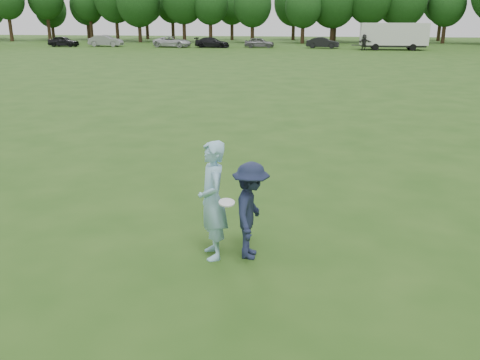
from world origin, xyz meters
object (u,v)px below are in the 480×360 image
(player_far_d, at_px, (364,42))
(car_b, at_px, (106,41))
(car_c, at_px, (172,42))
(car_e, at_px, (259,43))
(defender, at_px, (251,211))
(car_f, at_px, (323,43))
(cargo_trailer, at_px, (394,35))
(thrower, at_px, (212,201))
(car_a, at_px, (63,41))
(car_d, at_px, (212,43))

(player_far_d, relative_size, car_b, 0.42)
(car_c, bearing_deg, car_e, -78.96)
(defender, distance_m, car_c, 62.78)
(player_far_d, height_order, car_f, player_far_d)
(defender, xyz_separation_m, cargo_trailer, (10.38, 58.67, 0.91))
(car_b, bearing_deg, car_c, -93.00)
(thrower, relative_size, player_far_d, 1.09)
(car_c, relative_size, car_e, 1.29)
(car_a, distance_m, car_e, 26.77)
(car_b, distance_m, cargo_trailer, 38.02)
(player_far_d, bearing_deg, car_f, 114.81)
(thrower, distance_m, car_e, 61.17)
(car_f, bearing_deg, defender, -174.49)
(car_b, xyz_separation_m, car_f, (29.43, 0.42, -0.07))
(cargo_trailer, bearing_deg, car_b, 177.28)
(car_d, bearing_deg, defender, -165.34)
(thrower, height_order, car_a, thrower)
(defender, height_order, car_b, defender)
(player_far_d, bearing_deg, car_d, 143.35)
(car_d, bearing_deg, player_far_d, -95.49)
(thrower, height_order, car_f, thrower)
(defender, relative_size, car_f, 0.41)
(car_d, xyz_separation_m, car_f, (14.48, 0.86, 0.03))
(car_d, distance_m, car_e, 6.24)
(defender, height_order, car_d, defender)
(thrower, xyz_separation_m, car_f, (2.50, 60.97, -0.36))
(car_e, xyz_separation_m, cargo_trailer, (16.82, -2.14, 1.11))
(player_far_d, distance_m, cargo_trailer, 3.98)
(car_f, bearing_deg, cargo_trailer, -97.34)
(car_a, xyz_separation_m, car_c, (15.11, 0.79, -0.00))
(defender, height_order, cargo_trailer, cargo_trailer)
(player_far_d, distance_m, car_d, 19.61)
(thrower, distance_m, car_c, 62.67)
(car_a, relative_size, car_f, 0.99)
(car_b, height_order, car_c, car_b)
(car_a, bearing_deg, defender, -148.31)
(car_a, bearing_deg, car_e, -84.35)
(thrower, xyz_separation_m, car_e, (-5.78, 60.89, -0.38))
(player_far_d, height_order, cargo_trailer, cargo_trailer)
(car_a, relative_size, car_c, 0.82)
(car_c, bearing_deg, car_a, 100.66)
(thrower, relative_size, car_b, 0.46)
(car_e, relative_size, cargo_trailer, 0.44)
(defender, bearing_deg, car_b, 25.87)
(player_far_d, bearing_deg, defender, -125.13)
(car_d, bearing_deg, car_f, -83.81)
(car_d, bearing_deg, car_c, 91.76)
(defender, distance_m, car_f, 60.92)
(thrower, xyz_separation_m, car_b, (-26.93, 60.55, -0.29))
(car_e, bearing_deg, car_f, -92.05)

